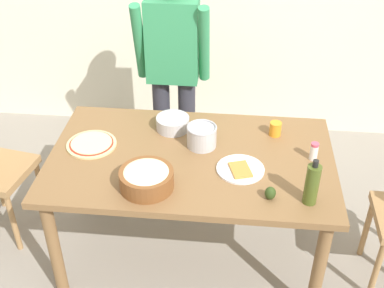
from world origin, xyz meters
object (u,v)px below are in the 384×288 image
object	(u,v)px
salt_shaker	(314,151)
plate_with_slice	(240,169)
dining_table	(191,169)
olive_oil_bottle	(312,184)
steel_pot	(202,136)
person_cook	(173,67)
pizza_raw_on_board	(92,144)
popcorn_bowl	(146,178)
avocado	(270,193)
mixing_bowl_steel	(173,123)
cup_orange	(275,129)

from	to	relation	value
salt_shaker	plate_with_slice	bearing A→B (deg)	-160.13
dining_table	plate_with_slice	xyz separation A→B (m)	(0.28, -0.10, 0.10)
olive_oil_bottle	steel_pot	size ratio (longest dim) A/B	1.48
person_cook	pizza_raw_on_board	bearing A→B (deg)	-118.72
plate_with_slice	popcorn_bowl	xyz separation A→B (m)	(-0.48, -0.19, 0.05)
pizza_raw_on_board	salt_shaker	distance (m)	1.26
person_cook	avocado	xyz separation A→B (m)	(0.63, -1.07, -0.14)
person_cook	salt_shaker	size ratio (longest dim) A/B	15.28
dining_table	plate_with_slice	world-z (taller)	plate_with_slice
plate_with_slice	mixing_bowl_steel	world-z (taller)	mixing_bowl_steel
dining_table	popcorn_bowl	world-z (taller)	popcorn_bowl
person_cook	plate_with_slice	xyz separation A→B (m)	(0.48, -0.86, -0.17)
mixing_bowl_steel	salt_shaker	xyz separation A→B (m)	(0.82, -0.23, 0.01)
dining_table	cup_orange	size ratio (longest dim) A/B	18.82
dining_table	pizza_raw_on_board	size ratio (longest dim) A/B	5.55
plate_with_slice	steel_pot	bearing A→B (deg)	136.76
pizza_raw_on_board	cup_orange	world-z (taller)	cup_orange
salt_shaker	avocado	world-z (taller)	salt_shaker
mixing_bowl_steel	plate_with_slice	bearing A→B (deg)	-41.85
steel_pot	salt_shaker	bearing A→B (deg)	-6.38
dining_table	olive_oil_bottle	size ratio (longest dim) A/B	6.25
dining_table	pizza_raw_on_board	distance (m)	0.60
plate_with_slice	avocado	world-z (taller)	avocado
popcorn_bowl	avocado	world-z (taller)	popcorn_bowl
pizza_raw_on_board	avocado	world-z (taller)	avocado
person_cook	popcorn_bowl	size ratio (longest dim) A/B	5.79
person_cook	olive_oil_bottle	distance (m)	1.36
mixing_bowl_steel	person_cook	bearing A→B (deg)	97.02
popcorn_bowl	mixing_bowl_steel	bearing A→B (deg)	83.90
mixing_bowl_steel	cup_orange	distance (m)	0.61
dining_table	salt_shaker	size ratio (longest dim) A/B	15.09
dining_table	cup_orange	world-z (taller)	cup_orange
olive_oil_bottle	popcorn_bowl	bearing A→B (deg)	177.67
person_cook	mixing_bowl_steel	bearing A→B (deg)	-82.98
dining_table	mixing_bowl_steel	distance (m)	0.33
pizza_raw_on_board	salt_shaker	world-z (taller)	salt_shaker
person_cook	cup_orange	xyz separation A→B (m)	(0.67, -0.49, -0.14)
plate_with_slice	steel_pot	world-z (taller)	steel_pot
plate_with_slice	salt_shaker	world-z (taller)	salt_shaker
person_cook	cup_orange	world-z (taller)	person_cook
mixing_bowl_steel	olive_oil_bottle	size ratio (longest dim) A/B	0.78
popcorn_bowl	cup_orange	bearing A→B (deg)	39.60
avocado	olive_oil_bottle	bearing A→B (deg)	-1.70
plate_with_slice	person_cook	bearing A→B (deg)	119.06
plate_with_slice	cup_orange	size ratio (longest dim) A/B	3.06
dining_table	olive_oil_bottle	bearing A→B (deg)	-27.40
avocado	person_cook	bearing A→B (deg)	120.34
dining_table	olive_oil_bottle	xyz separation A→B (m)	(0.62, -0.32, 0.20)
cup_orange	avocado	size ratio (longest dim) A/B	1.21
pizza_raw_on_board	steel_pot	world-z (taller)	steel_pot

